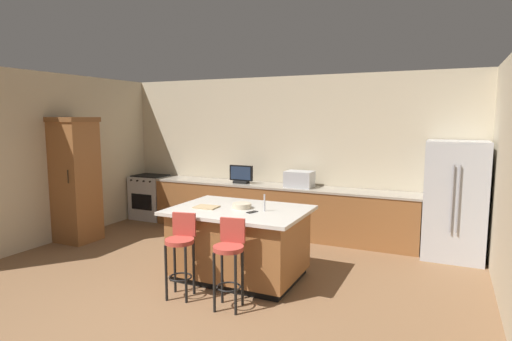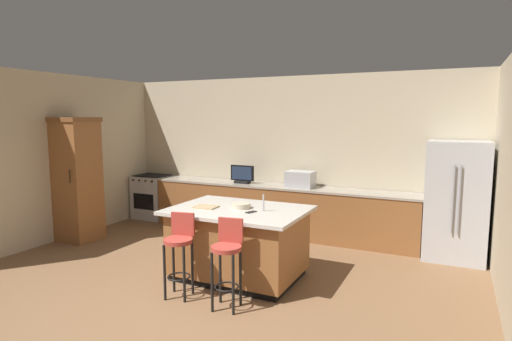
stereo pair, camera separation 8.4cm
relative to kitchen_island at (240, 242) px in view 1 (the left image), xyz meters
name	(u,v)px [view 1 (the left image)]	position (x,y,z in m)	size (l,w,h in m)	color
ground_plane	(143,327)	(-0.28, -1.62, -0.48)	(16.61, 16.61, 0.00)	brown
wall_back	(288,154)	(-0.28, 2.53, 0.96)	(7.19, 0.12, 2.87)	beige
wall_left	(65,157)	(-3.68, 0.45, 0.96)	(0.12, 4.55, 2.87)	beige
counter_back	(276,210)	(-0.34, 2.15, -0.03)	(4.97, 0.62, 0.90)	brown
kitchen_island	(240,242)	(0.00, 0.00, 0.00)	(1.76, 1.27, 0.93)	black
refrigerator	(455,200)	(2.58, 2.07, 0.41)	(0.86, 0.80, 1.78)	#B7BABF
range_oven	(151,197)	(-3.20, 2.15, -0.02)	(0.73, 0.63, 0.92)	#B7BABF
cabinet_tower	(75,177)	(-3.32, 0.32, 0.63)	(0.67, 0.63, 2.13)	brown
microwave	(299,179)	(0.09, 2.15, 0.57)	(0.48, 0.36, 0.28)	#B7BABF
tv_monitor	(241,175)	(-1.04, 2.10, 0.58)	(0.46, 0.16, 0.34)	black
sink_faucet_back	(289,179)	(-0.14, 2.25, 0.55)	(0.02, 0.02, 0.24)	#B2B2B7
sink_faucet_island	(265,203)	(0.36, 0.00, 0.57)	(0.02, 0.02, 0.22)	#B2B2B7
bar_stool_left	(181,248)	(-0.35, -0.83, 0.12)	(0.35, 0.36, 0.99)	#B23D33
bar_stool_right	(229,255)	(0.31, -0.85, 0.13)	(0.34, 0.36, 1.00)	#B23D33
fruit_bowl	(242,206)	(0.02, 0.04, 0.49)	(0.25, 0.25, 0.07)	beige
cell_phone	(252,212)	(0.25, -0.12, 0.46)	(0.07, 0.15, 0.01)	black
cutting_board	(206,207)	(-0.42, -0.13, 0.47)	(0.30, 0.23, 0.02)	tan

